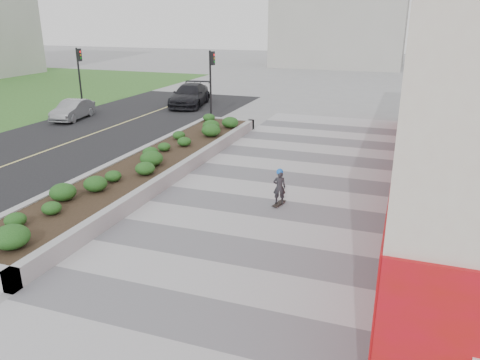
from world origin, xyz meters
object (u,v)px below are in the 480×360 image
at_px(traffic_signal_far, 80,70).
at_px(car_silver, 73,110).
at_px(traffic_signal_near, 211,75).
at_px(planter, 151,163).
at_px(car_dark, 190,95).
at_px(skateboarder, 279,187).

xyz_separation_m(traffic_signal_far, car_silver, (0.93, -2.25, -2.16)).
height_order(traffic_signal_far, car_silver, traffic_signal_far).
distance_m(traffic_signal_near, traffic_signal_far, 9.21).
distance_m(planter, car_dark, 15.48).
bearing_deg(traffic_signal_far, skateboarder, -34.74).
relative_size(skateboarder, car_silver, 0.36).
xyz_separation_m(traffic_signal_near, car_silver, (-8.27, -2.75, -2.16)).
xyz_separation_m(planter, car_dark, (-5.18, 14.58, 0.35)).
bearing_deg(skateboarder, traffic_signal_near, 133.42).
bearing_deg(traffic_signal_far, car_silver, -67.60).
distance_m(skateboarder, car_dark, 19.62).
bearing_deg(car_silver, planter, -47.54).
bearing_deg(car_silver, traffic_signal_far, 102.64).
relative_size(traffic_signal_near, traffic_signal_far, 1.00).
bearing_deg(car_dark, traffic_signal_far, -152.58).
bearing_deg(car_dark, planter, -81.56).
bearing_deg(skateboarder, car_dark, 135.67).
xyz_separation_m(planter, car_silver, (-10.00, 7.75, 0.18)).
bearing_deg(planter, car_dark, 109.58).
relative_size(planter, car_silver, 4.91).
relative_size(traffic_signal_near, car_dark, 0.80).
height_order(planter, car_silver, car_silver).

